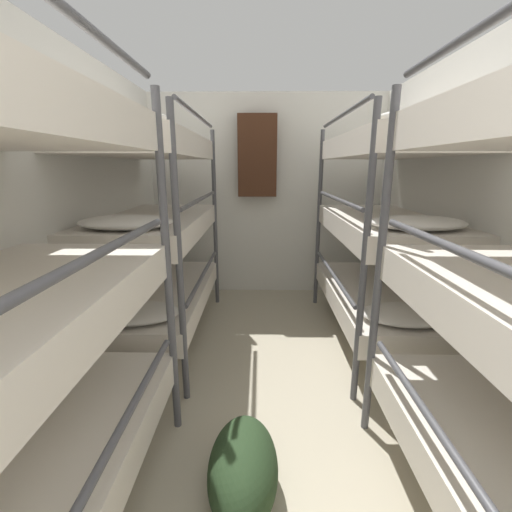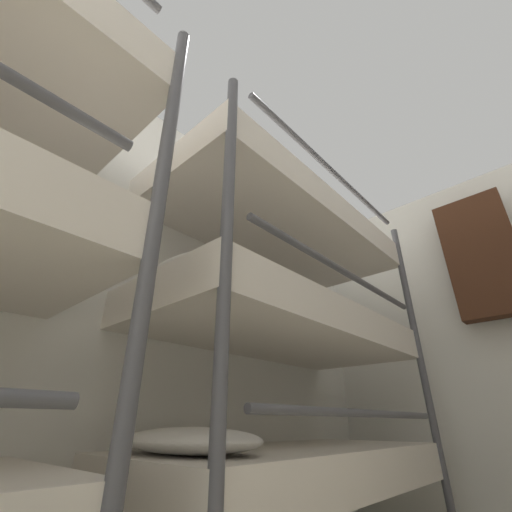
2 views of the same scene
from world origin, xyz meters
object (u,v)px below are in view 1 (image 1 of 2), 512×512
(duffel_bag, at_px, (243,468))
(hanging_coat, at_px, (257,156))
(bunk_stack_right_far, at_px, (384,226))
(bunk_stack_left_far, at_px, (155,226))

(duffel_bag, xyz_separation_m, hanging_coat, (0.04, 2.73, 1.49))
(bunk_stack_right_far, bearing_deg, hanging_coat, 131.56)
(duffel_bag, relative_size, hanging_coat, 0.65)
(bunk_stack_left_far, height_order, hanging_coat, hanging_coat)
(bunk_stack_right_far, bearing_deg, bunk_stack_left_far, 180.00)
(duffel_bag, bearing_deg, bunk_stack_right_far, 54.18)
(duffel_bag, bearing_deg, hanging_coat, 89.22)
(bunk_stack_right_far, height_order, hanging_coat, hanging_coat)
(bunk_stack_right_far, distance_m, duffel_bag, 2.09)
(hanging_coat, bearing_deg, bunk_stack_right_far, -48.44)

